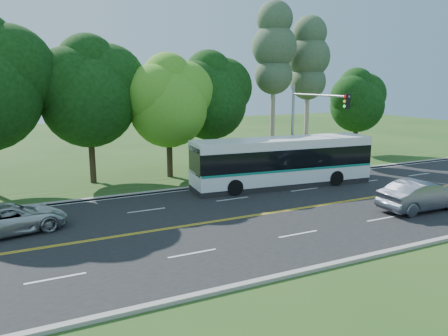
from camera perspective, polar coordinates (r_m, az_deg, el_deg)
name	(u,v)px	position (r m, az deg, el deg)	size (l,w,h in m)	color
ground	(269,213)	(24.61, 5.87, -5.92)	(120.00, 120.00, 0.00)	#214717
road	(269,213)	(24.61, 5.87, -5.90)	(60.00, 14.00, 0.02)	black
curb_north	(215,185)	(30.67, -1.16, -2.23)	(60.00, 0.30, 0.15)	#9D968D
curb_south	(360,258)	(19.26, 17.33, -11.19)	(60.00, 0.30, 0.15)	#9D968D
grass_verge	(205,180)	(32.32, -2.54, -1.57)	(60.00, 4.00, 0.10)	#214717
lane_markings	(267,213)	(24.56, 5.68, -5.90)	(57.60, 13.82, 0.00)	gold
tree_row	(121,88)	(32.88, -13.28, 10.11)	(44.70, 9.10, 13.84)	#2F2015
bougainvillea_hedge	(292,165)	(34.90, 8.90, 0.39)	(9.50, 2.25, 1.50)	maroon
traffic_signal	(308,118)	(31.75, 10.93, 6.45)	(0.42, 6.10, 7.00)	gray
transit_bus	(282,163)	(30.59, 7.62, 0.71)	(12.99, 3.90, 3.35)	white
sedan	(422,195)	(27.26, 24.40, -3.27)	(1.82, 5.22, 1.72)	#575D69
suv	(11,219)	(23.59, -26.11, -5.96)	(2.39, 5.17, 1.44)	silver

